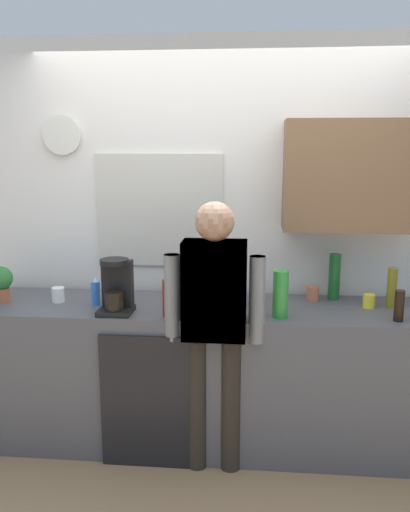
{
  "coord_description": "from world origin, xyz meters",
  "views": [
    {
      "loc": [
        0.22,
        -2.92,
        1.9
      ],
      "look_at": [
        -0.08,
        0.25,
        1.24
      ],
      "focal_mm": 37.83,
      "sensor_mm": 36.0,
      "label": 1
    }
  ],
  "objects_px": {
    "bottle_green_wine": "(334,277)",
    "bottle_olive_oil": "(392,288)",
    "cup_yellow_cup": "(369,301)",
    "potted_plant": "(1,282)",
    "bottle_red_vinegar": "(168,298)",
    "dish_soap": "(96,293)",
    "cup_terracotta_mug": "(313,293)",
    "coffee_maker": "(116,288)",
    "mixing_bowl": "(228,298)",
    "bottle_dark_sauce": "(399,306)",
    "cup_white_mug": "(58,295)",
    "person_at_sink": "(214,316)",
    "person_guest": "(214,316)",
    "bottle_clear_soda": "(281,294)"
  },
  "relations": [
    {
      "from": "bottle_red_vinegar",
      "to": "person_at_sink",
      "type": "relative_size",
      "value": 0.14
    },
    {
      "from": "cup_yellow_cup",
      "to": "person_at_sink",
      "type": "distance_m",
      "value": 0.99
    },
    {
      "from": "mixing_bowl",
      "to": "person_at_sink",
      "type": "relative_size",
      "value": 0.14
    },
    {
      "from": "bottle_olive_oil",
      "to": "person_at_sink",
      "type": "xyz_separation_m",
      "value": [
        -1.07,
        -0.38,
        -0.09
      ]
    },
    {
      "from": "cup_yellow_cup",
      "to": "potted_plant",
      "type": "distance_m",
      "value": 2.32
    },
    {
      "from": "coffee_maker",
      "to": "bottle_green_wine",
      "type": "distance_m",
      "value": 1.39
    },
    {
      "from": "coffee_maker",
      "to": "cup_white_mug",
      "type": "height_order",
      "value": "coffee_maker"
    },
    {
      "from": "cup_white_mug",
      "to": "bottle_red_vinegar",
      "type": "bearing_deg",
      "value": -16.39
    },
    {
      "from": "bottle_dark_sauce",
      "to": "person_guest",
      "type": "distance_m",
      "value": 1.05
    },
    {
      "from": "cup_terracotta_mug",
      "to": "bottle_green_wine",
      "type": "bearing_deg",
      "value": 16.5
    },
    {
      "from": "bottle_green_wine",
      "to": "person_at_sink",
      "type": "distance_m",
      "value": 0.91
    },
    {
      "from": "coffee_maker",
      "to": "mixing_bowl",
      "type": "distance_m",
      "value": 0.7
    },
    {
      "from": "bottle_dark_sauce",
      "to": "bottle_green_wine",
      "type": "xyz_separation_m",
      "value": [
        -0.31,
        0.42,
        0.06
      ]
    },
    {
      "from": "cup_yellow_cup",
      "to": "dish_soap",
      "type": "bearing_deg",
      "value": -176.74
    },
    {
      "from": "bottle_red_vinegar",
      "to": "mixing_bowl",
      "type": "xyz_separation_m",
      "value": [
        0.34,
        0.27,
        -0.07
      ]
    },
    {
      "from": "bottle_dark_sauce",
      "to": "bottle_green_wine",
      "type": "distance_m",
      "value": 0.52
    },
    {
      "from": "coffee_maker",
      "to": "person_guest",
      "type": "height_order",
      "value": "person_guest"
    },
    {
      "from": "coffee_maker",
      "to": "cup_terracotta_mug",
      "type": "distance_m",
      "value": 1.25
    },
    {
      "from": "cup_terracotta_mug",
      "to": "potted_plant",
      "type": "xyz_separation_m",
      "value": [
        -1.98,
        -0.22,
        0.09
      ]
    },
    {
      "from": "bottle_dark_sauce",
      "to": "person_guest",
      "type": "height_order",
      "value": "person_guest"
    },
    {
      "from": "cup_white_mug",
      "to": "person_guest",
      "type": "xyz_separation_m",
      "value": [
        1.02,
        -0.29,
        -0.01
      ]
    },
    {
      "from": "person_at_sink",
      "to": "cup_white_mug",
      "type": "bearing_deg",
      "value": 172.42
    },
    {
      "from": "bottle_olive_oil",
      "to": "dish_soap",
      "type": "height_order",
      "value": "bottle_olive_oil"
    },
    {
      "from": "bottle_red_vinegar",
      "to": "cup_terracotta_mug",
      "type": "bearing_deg",
      "value": 25.07
    },
    {
      "from": "potted_plant",
      "to": "bottle_red_vinegar",
      "type": "bearing_deg",
      "value": -10.0
    },
    {
      "from": "cup_yellow_cup",
      "to": "person_guest",
      "type": "distance_m",
      "value": 0.99
    },
    {
      "from": "bottle_dark_sauce",
      "to": "bottle_green_wine",
      "type": "height_order",
      "value": "bottle_green_wine"
    },
    {
      "from": "cup_terracotta_mug",
      "to": "cup_yellow_cup",
      "type": "bearing_deg",
      "value": -21.56
    },
    {
      "from": "coffee_maker",
      "to": "bottle_olive_oil",
      "type": "distance_m",
      "value": 1.68
    },
    {
      "from": "bottle_red_vinegar",
      "to": "potted_plant",
      "type": "distance_m",
      "value": 1.12
    },
    {
      "from": "bottle_olive_oil",
      "to": "cup_white_mug",
      "type": "height_order",
      "value": "bottle_olive_oil"
    },
    {
      "from": "bottle_dark_sauce",
      "to": "potted_plant",
      "type": "xyz_separation_m",
      "value": [
        -2.43,
        0.16,
        0.04
      ]
    },
    {
      "from": "cup_yellow_cup",
      "to": "person_guest",
      "type": "height_order",
      "value": "person_guest"
    },
    {
      "from": "cup_yellow_cup",
      "to": "bottle_clear_soda",
      "type": "bearing_deg",
      "value": -156.42
    },
    {
      "from": "bottle_dark_sauce",
      "to": "potted_plant",
      "type": "distance_m",
      "value": 2.44
    },
    {
      "from": "bottle_olive_oil",
      "to": "cup_white_mug",
      "type": "xyz_separation_m",
      "value": [
        -2.09,
        -0.09,
        -0.08
      ]
    },
    {
      "from": "bottle_green_wine",
      "to": "coffee_maker",
      "type": "bearing_deg",
      "value": -163.35
    },
    {
      "from": "cup_terracotta_mug",
      "to": "mixing_bowl",
      "type": "relative_size",
      "value": 0.42
    },
    {
      "from": "bottle_green_wine",
      "to": "bottle_red_vinegar",
      "type": "relative_size",
      "value": 1.36
    },
    {
      "from": "bottle_clear_soda",
      "to": "mixing_bowl",
      "type": "bearing_deg",
      "value": 144.46
    },
    {
      "from": "bottle_clear_soda",
      "to": "dish_soap",
      "type": "bearing_deg",
      "value": 172.77
    },
    {
      "from": "bottle_clear_soda",
      "to": "cup_white_mug",
      "type": "relative_size",
      "value": 2.95
    },
    {
      "from": "bottle_olive_oil",
      "to": "bottle_red_vinegar",
      "type": "bearing_deg",
      "value": -167.21
    },
    {
      "from": "bottle_clear_soda",
      "to": "bottle_dark_sauce",
      "type": "xyz_separation_m",
      "value": [
        0.67,
        -0.01,
        -0.05
      ]
    },
    {
      "from": "bottle_olive_oil",
      "to": "person_at_sink",
      "type": "relative_size",
      "value": 0.16
    },
    {
      "from": "bottle_clear_soda",
      "to": "bottle_dark_sauce",
      "type": "distance_m",
      "value": 0.67
    },
    {
      "from": "bottle_green_wine",
      "to": "bottle_olive_oil",
      "type": "distance_m",
      "value": 0.36
    },
    {
      "from": "cup_white_mug",
      "to": "person_at_sink",
      "type": "relative_size",
      "value": 0.06
    },
    {
      "from": "bottle_green_wine",
      "to": "mixing_bowl",
      "type": "bearing_deg",
      "value": -164.73
    },
    {
      "from": "bottle_red_vinegar",
      "to": "dish_soap",
      "type": "height_order",
      "value": "bottle_red_vinegar"
    }
  ]
}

